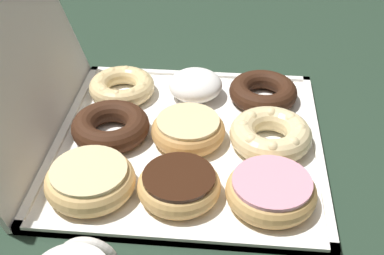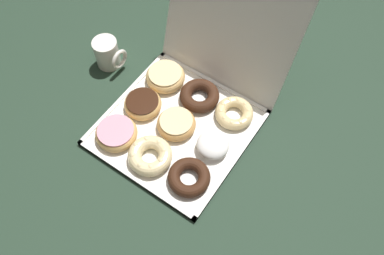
{
  "view_description": "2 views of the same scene",
  "coord_description": "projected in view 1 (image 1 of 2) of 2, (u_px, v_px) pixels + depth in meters",
  "views": [
    {
      "loc": [
        -0.62,
        -0.06,
        0.49
      ],
      "look_at": [
        0.01,
        -0.01,
        0.03
      ],
      "focal_mm": 47.68,
      "sensor_mm": 36.0,
      "label": 1
    },
    {
      "loc": [
        0.37,
        -0.46,
        1.0
      ],
      "look_at": [
        0.06,
        -0.0,
        0.06
      ],
      "focal_mm": 36.92,
      "sensor_mm": 36.0,
      "label": 2
    }
  ],
  "objects": [
    {
      "name": "ground_plane",
      "position": [
        188.0,
        145.0,
        0.79
      ],
      "size": [
        3.0,
        3.0,
        0.0
      ],
      "primitive_type": "plane",
      "color": "#233828"
    },
    {
      "name": "donut_box",
      "position": [
        188.0,
        142.0,
        0.79
      ],
      "size": [
        0.4,
        0.4,
        0.01
      ],
      "color": "white",
      "rests_on": "ground"
    },
    {
      "name": "box_lid_open",
      "position": [
        0.0,
        32.0,
        0.7
      ],
      "size": [
        0.4,
        0.12,
        0.36
      ],
      "primitive_type": "cube",
      "rotation": [
        1.27,
        0.0,
        0.0
      ],
      "color": "white",
      "rests_on": "ground"
    },
    {
      "name": "pink_frosted_donut_0",
      "position": [
        271.0,
        191.0,
        0.66
      ],
      "size": [
        0.12,
        0.12,
        0.04
      ],
      "color": "tan",
      "rests_on": "donut_box"
    },
    {
      "name": "cruller_donut_1",
      "position": [
        271.0,
        135.0,
        0.76
      ],
      "size": [
        0.12,
        0.12,
        0.04
      ],
      "color": "beige",
      "rests_on": "donut_box"
    },
    {
      "name": "chocolate_cake_ring_donut_2",
      "position": [
        263.0,
        92.0,
        0.86
      ],
      "size": [
        0.12,
        0.12,
        0.03
      ],
      "color": "#381E11",
      "rests_on": "donut_box"
    },
    {
      "name": "chocolate_frosted_donut_3",
      "position": [
        175.0,
        185.0,
        0.67
      ],
      "size": [
        0.11,
        0.11,
        0.04
      ],
      "color": "tan",
      "rests_on": "donut_box"
    },
    {
      "name": "glazed_ring_donut_4",
      "position": [
        187.0,
        128.0,
        0.77
      ],
      "size": [
        0.11,
        0.11,
        0.04
      ],
      "color": "tan",
      "rests_on": "donut_box"
    },
    {
      "name": "powdered_filled_donut_5",
      "position": [
        194.0,
        85.0,
        0.87
      ],
      "size": [
        0.09,
        0.09,
        0.05
      ],
      "color": "white",
      "rests_on": "donut_box"
    },
    {
      "name": "glazed_ring_donut_6",
      "position": [
        90.0,
        180.0,
        0.68
      ],
      "size": [
        0.12,
        0.12,
        0.04
      ],
      "color": "#E5B770",
      "rests_on": "donut_box"
    },
    {
      "name": "chocolate_cake_ring_donut_7",
      "position": [
        110.0,
        128.0,
        0.78
      ],
      "size": [
        0.12,
        0.12,
        0.04
      ],
      "color": "#381E11",
      "rests_on": "donut_box"
    },
    {
      "name": "cruller_donut_8",
      "position": [
        122.0,
        86.0,
        0.88
      ],
      "size": [
        0.11,
        0.11,
        0.03
      ],
      "color": "#EACC8C",
      "rests_on": "donut_box"
    }
  ]
}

